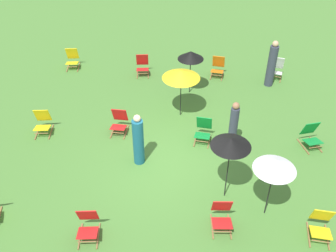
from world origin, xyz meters
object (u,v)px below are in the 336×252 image
object	(u,v)px
deckchair_1	(203,130)
umbrella_2	(181,74)
deckchair_5	(218,67)
deckchair_8	(311,136)
deckchair_10	(119,122)
person_1	(233,127)
deckchair_4	(88,225)
deckchair_3	(277,69)
person_0	(272,65)
umbrella_0	(275,165)
umbrella_1	(231,143)
deckchair_11	(222,216)
deckchair_9	(43,122)
umbrella_3	(191,55)
deckchair_0	(321,225)
deckchair_6	(142,65)
deckchair_2	(72,59)
person_2	(138,141)

from	to	relation	value
deckchair_1	umbrella_2	size ratio (longest dim) A/B	0.48
deckchair_5	deckchair_8	world-z (taller)	same
deckchair_10	person_1	bearing A→B (deg)	-5.41
deckchair_10	umbrella_2	distance (m)	2.54
umbrella_2	deckchair_4	bearing A→B (deg)	-110.27
deckchair_1	deckchair_3	distance (m)	5.11
deckchair_1	person_0	xyz separation A→B (m)	(2.51, 3.58, 0.50)
deckchair_8	umbrella_0	world-z (taller)	umbrella_0
deckchair_4	person_1	size ratio (longest dim) A/B	0.50
umbrella_1	person_0	world-z (taller)	umbrella_1
deckchair_11	umbrella_2	size ratio (longest dim) A/B	0.48
deckchair_9	deckchair_10	bearing A→B (deg)	-1.64
deckchair_11	umbrella_0	size ratio (longest dim) A/B	0.45
deckchair_4	deckchair_11	xyz separation A→B (m)	(3.21, 0.55, 0.00)
umbrella_1	umbrella_3	distance (m)	5.29
umbrella_2	person_1	bearing A→B (deg)	-43.83
deckchair_1	deckchair_8	bearing A→B (deg)	7.21
deckchair_1	deckchair_3	xyz separation A→B (m)	(2.87, 4.23, 0.00)
deckchair_0	deckchair_6	distance (m)	9.23
deckchair_9	deckchair_10	xyz separation A→B (m)	(2.47, 0.23, 0.00)
person_1	deckchair_6	bearing A→B (deg)	126.78
deckchair_4	deckchair_2	bearing A→B (deg)	101.33
deckchair_4	umbrella_3	size ratio (longest dim) A/B	0.49
deckchair_8	person_1	world-z (taller)	person_1
deckchair_2	umbrella_0	world-z (taller)	umbrella_0
umbrella_0	deckchair_8	bearing A→B (deg)	59.40
deckchair_1	deckchair_0	bearing A→B (deg)	-43.23
person_0	deckchair_6	bearing A→B (deg)	137.93
deckchair_11	umbrella_0	xyz separation A→B (m)	(1.14, 0.50, 1.32)
deckchair_0	person_1	bearing A→B (deg)	127.85
deckchair_1	umbrella_0	world-z (taller)	umbrella_0
deckchair_4	deckchair_5	xyz separation A→B (m)	(3.26, 8.08, 0.00)
deckchair_10	person_0	world-z (taller)	person_0
person_2	deckchair_5	bearing A→B (deg)	94.97
deckchair_0	person_1	world-z (taller)	person_1
deckchair_11	person_0	world-z (taller)	person_0
deckchair_3	deckchair_4	distance (m)	9.89
umbrella_1	person_1	bearing A→B (deg)	82.57
deckchair_1	umbrella_0	distance (m)	3.57
deckchair_8	deckchair_10	world-z (taller)	same
deckchair_11	umbrella_2	bearing A→B (deg)	101.22
person_0	person_1	world-z (taller)	person_0
deckchair_5	person_0	xyz separation A→B (m)	(1.97, -0.57, 0.50)
deckchair_11	deckchair_0	bearing A→B (deg)	-6.27
deckchair_0	person_0	world-z (taller)	person_0
deckchair_4	person_0	size ratio (longest dim) A/B	0.45
deckchair_8	umbrella_1	world-z (taller)	umbrella_1
deckchair_5	deckchair_8	size ratio (longest dim) A/B	0.96
person_0	deckchair_3	bearing A→B (deg)	24.42
deckchair_2	deckchair_6	xyz separation A→B (m)	(2.96, -0.30, 0.00)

